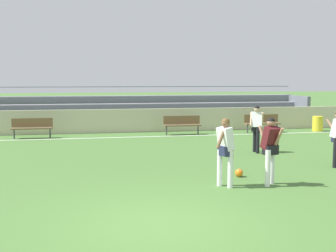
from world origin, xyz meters
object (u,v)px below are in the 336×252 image
bench_near_wall_gap (182,123)px  bench_far_right (32,126)px  player_dark_wide_left (270,145)px  player_white_dropping_back (257,125)px  trash_bin (318,124)px  soccer_ball (239,173)px  player_white_overlapping (225,146)px  bench_centre_sideline (262,122)px  bleacher_stand (97,111)px

bench_near_wall_gap → bench_far_right: bearing=180.0°
player_dark_wide_left → player_white_dropping_back: bearing=71.4°
bench_far_right → trash_bin: size_ratio=2.34×
player_white_dropping_back → bench_far_right: bearing=146.6°
soccer_ball → player_white_overlapping: bearing=-127.1°
bench_centre_sideline → player_white_overlapping: size_ratio=1.05×
bench_far_right → bench_centre_sideline: size_ratio=1.00×
bench_near_wall_gap → trash_bin: bench_near_wall_gap is taller
bleacher_stand → player_dark_wide_left: (3.85, -13.95, 0.08)m
bench_near_wall_gap → bench_centre_sideline: 4.09m
player_white_dropping_back → player_dark_wide_left: bearing=-108.6°
player_white_overlapping → player_white_dropping_back: size_ratio=1.00×
player_white_overlapping → player_white_dropping_back: player_white_overlapping is taller
player_white_overlapping → soccer_ball: (0.73, 0.97, -0.91)m
bench_far_right → player_white_dropping_back: (8.43, -5.57, 0.47)m
bench_near_wall_gap → trash_bin: bearing=-0.4°
bench_centre_sideline → player_dark_wide_left: size_ratio=1.05×
bleacher_stand → player_white_overlapping: bearing=-79.0°
soccer_ball → bench_near_wall_gap: bearing=86.9°
bench_centre_sideline → soccer_ball: (-4.59, -9.17, -0.44)m
bench_far_right → trash_bin: 14.06m
player_dark_wide_left → player_white_overlapping: bearing=176.9°
bench_centre_sideline → player_white_dropping_back: bearing=-115.1°
player_white_dropping_back → trash_bin: bearing=44.4°
trash_bin → player_white_overlapping: bearing=-129.6°
bench_far_right → player_dark_wide_left: bearing=-56.0°
player_dark_wide_left → bleacher_stand: bearing=105.4°
bench_centre_sideline → soccer_ball: size_ratio=8.18×
player_white_overlapping → player_white_dropping_back: 5.31m
bench_near_wall_gap → soccer_ball: (-0.50, -9.17, -0.44)m
player_white_overlapping → soccer_ball: size_ratio=7.77×
bleacher_stand → bench_far_right: bearing=-128.8°
bleacher_stand → player_white_overlapping: size_ratio=14.05×
player_dark_wide_left → player_white_dropping_back: player_dark_wide_left is taller
bench_near_wall_gap → player_white_overlapping: bearing=-96.9°
player_white_overlapping → player_dark_wide_left: size_ratio=1.00×
player_white_overlapping → bench_far_right: bearing=119.4°
bench_far_right → bench_near_wall_gap: bearing=0.0°
bleacher_stand → bench_far_right: 4.83m
bench_far_right → soccer_ball: bench_far_right is taller
trash_bin → bleacher_stand: bearing=161.0°
bench_centre_sideline → trash_bin: 3.03m
bench_far_right → bench_centre_sideline: 11.04m
bench_near_wall_gap → bench_centre_sideline: size_ratio=1.00×
bleacher_stand → bench_centre_sideline: bleacher_stand is taller
player_dark_wide_left → bench_centre_sideline: bearing=67.8°
bench_near_wall_gap → player_dark_wide_left: player_dark_wide_left is taller
bleacher_stand → trash_bin: bleacher_stand is taller
bleacher_stand → bench_near_wall_gap: (3.92, -3.75, -0.40)m
trash_bin → bench_centre_sideline: bearing=179.0°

